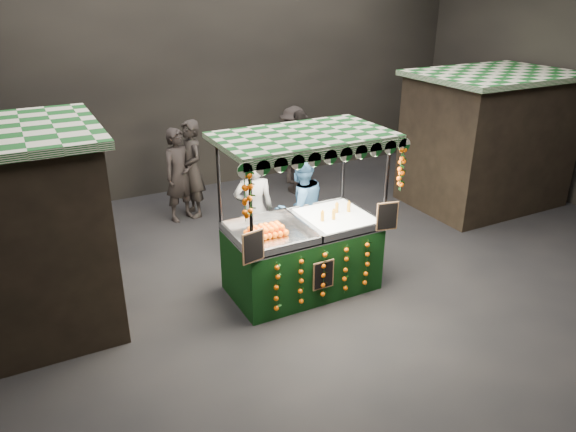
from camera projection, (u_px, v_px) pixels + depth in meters
ground at (335, 285)px, 7.96m from camera, size 12.00×12.00×0.00m
market_hall at (345, 48)px, 6.62m from camera, size 12.10×10.10×5.05m
neighbour_stall_right at (487, 139)px, 10.53m from camera, size 3.00×2.20×2.60m
juice_stall at (304, 245)px, 7.59m from camera, size 2.40×1.41×2.32m
vendor_grey at (254, 210)px, 8.38m from camera, size 0.72×0.57×1.73m
vendor_blue at (300, 209)px, 8.35m from camera, size 0.92×0.75×1.78m
shopper_0 at (179, 175)px, 9.88m from camera, size 0.74×0.61×1.75m
shopper_1 at (437, 145)px, 11.42m from camera, size 1.15×1.05×1.92m
shopper_2 at (301, 152)px, 11.19m from camera, size 1.04×0.44×1.77m
shopper_3 at (294, 145)px, 11.79m from camera, size 1.19×1.25×1.71m
shopper_4 at (21, 191)px, 8.90m from camera, size 1.11×1.00×1.91m
shopper_5 at (456, 154)px, 11.46m from camera, size 0.68×1.50×1.56m
shopper_6 at (191, 169)px, 10.03m from camera, size 0.51×0.72×1.85m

